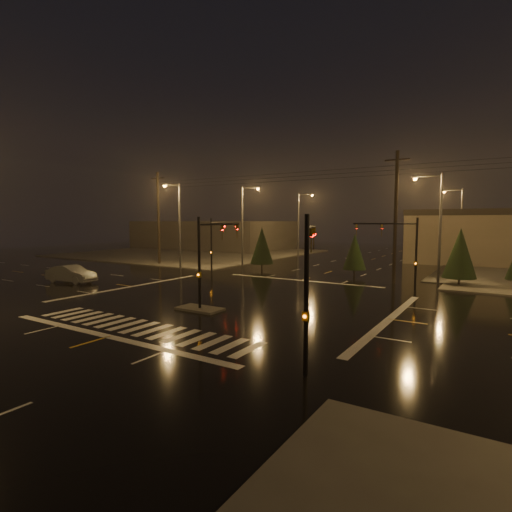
# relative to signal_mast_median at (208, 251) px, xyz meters

# --- Properties ---
(ground) EXTENTS (140.00, 140.00, 0.00)m
(ground) POSITION_rel_signal_mast_median_xyz_m (-0.00, 3.07, -3.75)
(ground) COLOR black
(ground) RESTS_ON ground
(sidewalk_nw) EXTENTS (36.00, 36.00, 0.12)m
(sidewalk_nw) POSITION_rel_signal_mast_median_xyz_m (-30.00, 33.07, -3.69)
(sidewalk_nw) COLOR #494742
(sidewalk_nw) RESTS_ON ground
(median_island) EXTENTS (3.00, 1.60, 0.15)m
(median_island) POSITION_rel_signal_mast_median_xyz_m (-0.00, -0.93, -3.68)
(median_island) COLOR #494742
(median_island) RESTS_ON ground
(crosswalk) EXTENTS (15.00, 2.60, 0.01)m
(crosswalk) POSITION_rel_signal_mast_median_xyz_m (-0.00, -5.93, -3.75)
(crosswalk) COLOR beige
(crosswalk) RESTS_ON ground
(stop_bar_near) EXTENTS (16.00, 0.50, 0.01)m
(stop_bar_near) POSITION_rel_signal_mast_median_xyz_m (-0.00, -7.93, -3.75)
(stop_bar_near) COLOR beige
(stop_bar_near) RESTS_ON ground
(stop_bar_far) EXTENTS (16.00, 0.50, 0.01)m
(stop_bar_far) POSITION_rel_signal_mast_median_xyz_m (-0.00, 14.07, -3.75)
(stop_bar_far) COLOR beige
(stop_bar_far) RESTS_ON ground
(commercial_block) EXTENTS (30.00, 18.00, 5.60)m
(commercial_block) POSITION_rel_signal_mast_median_xyz_m (-35.00, 45.07, -0.95)
(commercial_block) COLOR #3C3735
(commercial_block) RESTS_ON ground
(signal_mast_median) EXTENTS (0.25, 4.59, 6.00)m
(signal_mast_median) POSITION_rel_signal_mast_median_xyz_m (0.00, 0.00, 0.00)
(signal_mast_median) COLOR black
(signal_mast_median) RESTS_ON ground
(signal_mast_ne) EXTENTS (4.84, 1.86, 6.00)m
(signal_mast_ne) POSITION_rel_signal_mast_median_xyz_m (9.50, 13.21, 0.04)
(signal_mast_ne) COLOR black
(signal_mast_ne) RESTS_ON ground
(signal_mast_nw) EXTENTS (4.84, 1.86, 6.00)m
(signal_mast_nw) POSITION_rel_signal_mast_median_xyz_m (-9.50, 13.21, 0.04)
(signal_mast_nw) COLOR black
(signal_mast_nw) RESTS_ON ground
(signal_mast_se) EXTENTS (1.55, 3.87, 6.00)m
(signal_mast_se) POSITION_rel_signal_mast_median_xyz_m (10.23, -6.68, -0.04)
(signal_mast_se) COLOR black
(signal_mast_se) RESTS_ON ground
(streetlight_1) EXTENTS (2.77, 0.32, 10.00)m
(streetlight_1) POSITION_rel_signal_mast_median_xyz_m (-11.18, 21.07, 2.05)
(streetlight_1) COLOR #38383A
(streetlight_1) RESTS_ON ground
(streetlight_2) EXTENTS (2.77, 0.32, 10.00)m
(streetlight_2) POSITION_rel_signal_mast_median_xyz_m (-11.18, 37.07, 2.05)
(streetlight_2) COLOR #38383A
(streetlight_2) RESTS_ON ground
(streetlight_3) EXTENTS (2.77, 0.32, 10.00)m
(streetlight_3) POSITION_rel_signal_mast_median_xyz_m (11.18, 19.07, 2.05)
(streetlight_3) COLOR #38383A
(streetlight_3) RESTS_ON ground
(streetlight_4) EXTENTS (2.77, 0.32, 10.00)m
(streetlight_4) POSITION_rel_signal_mast_median_xyz_m (11.18, 39.07, 2.05)
(streetlight_4) COLOR #38383A
(streetlight_4) RESTS_ON ground
(streetlight_5) EXTENTS (0.32, 2.77, 10.00)m
(streetlight_5) POSITION_rel_signal_mast_median_xyz_m (-16.00, 14.26, 2.05)
(streetlight_5) COLOR #38383A
(streetlight_5) RESTS_ON ground
(utility_pole_0) EXTENTS (2.20, 0.32, 12.00)m
(utility_pole_0) POSITION_rel_signal_mast_median_xyz_m (-22.00, 17.07, 2.38)
(utility_pole_0) COLOR black
(utility_pole_0) RESTS_ON ground
(utility_pole_1) EXTENTS (2.20, 0.32, 12.00)m
(utility_pole_1) POSITION_rel_signal_mast_median_xyz_m (8.00, 17.07, 2.38)
(utility_pole_1) COLOR black
(utility_pole_1) RESTS_ON ground
(conifer_0) EXTENTS (2.84, 2.84, 5.13)m
(conifer_0) POSITION_rel_signal_mast_median_xyz_m (13.24, 18.66, -0.84)
(conifer_0) COLOR black
(conifer_0) RESTS_ON ground
(conifer_3) EXTENTS (2.73, 2.73, 4.97)m
(conifer_3) POSITION_rel_signal_mast_median_xyz_m (-7.57, 19.35, -0.92)
(conifer_3) COLOR black
(conifer_3) RESTS_ON ground
(conifer_4) EXTENTS (2.38, 2.38, 4.41)m
(conifer_4) POSITION_rel_signal_mast_median_xyz_m (3.41, 19.72, -1.20)
(conifer_4) COLOR black
(conifer_4) RESTS_ON ground
(car_crossing) EXTENTS (5.14, 2.44, 1.63)m
(car_crossing) POSITION_rel_signal_mast_median_xyz_m (-17.55, 1.55, -2.94)
(car_crossing) COLOR slate
(car_crossing) RESTS_ON ground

